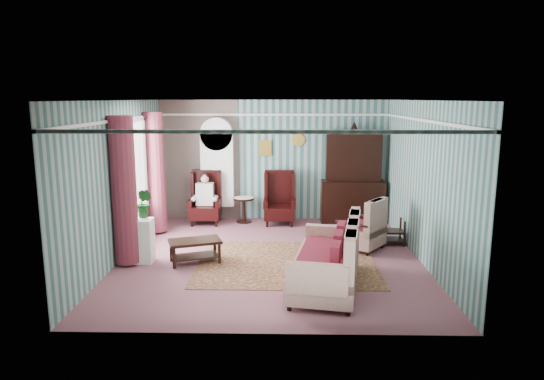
{
  "coord_description": "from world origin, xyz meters",
  "views": [
    {
      "loc": [
        0.22,
        -8.69,
        2.94
      ],
      "look_at": [
        0.02,
        0.6,
        1.17
      ],
      "focal_mm": 32.0,
      "sensor_mm": 36.0,
      "label": 1
    }
  ],
  "objects_px": {
    "bookcase": "(217,175)",
    "round_side_table": "(244,210)",
    "coffee_table": "(195,251)",
    "floral_armchair": "(361,227)",
    "plant_stand": "(138,241)",
    "sofa": "(326,255)",
    "wingback_left": "(205,198)",
    "dresser_hutch": "(353,173)",
    "nest_table": "(393,231)",
    "seated_woman": "(205,199)",
    "wingback_right": "(279,198)"
  },
  "relations": [
    {
      "from": "sofa",
      "to": "floral_armchair",
      "type": "bearing_deg",
      "value": -12.93
    },
    {
      "from": "dresser_hutch",
      "to": "round_side_table",
      "type": "distance_m",
      "value": 2.75
    },
    {
      "from": "dresser_hutch",
      "to": "nest_table",
      "type": "relative_size",
      "value": 4.37
    },
    {
      "from": "round_side_table",
      "to": "wingback_left",
      "type": "bearing_deg",
      "value": -170.54
    },
    {
      "from": "bookcase",
      "to": "round_side_table",
      "type": "height_order",
      "value": "bookcase"
    },
    {
      "from": "dresser_hutch",
      "to": "coffee_table",
      "type": "height_order",
      "value": "dresser_hutch"
    },
    {
      "from": "round_side_table",
      "to": "dresser_hutch",
      "type": "bearing_deg",
      "value": 2.64
    },
    {
      "from": "dresser_hutch",
      "to": "coffee_table",
      "type": "xyz_separation_m",
      "value": [
        -3.26,
        -3.03,
        -0.97
      ]
    },
    {
      "from": "floral_armchair",
      "to": "nest_table",
      "type": "bearing_deg",
      "value": -27.31
    },
    {
      "from": "bookcase",
      "to": "coffee_table",
      "type": "distance_m",
      "value": 3.28
    },
    {
      "from": "wingback_left",
      "to": "nest_table",
      "type": "height_order",
      "value": "wingback_left"
    },
    {
      "from": "round_side_table",
      "to": "bookcase",
      "type": "bearing_deg",
      "value": 159.73
    },
    {
      "from": "bookcase",
      "to": "sofa",
      "type": "distance_m",
      "value": 4.86
    },
    {
      "from": "bookcase",
      "to": "coffee_table",
      "type": "bearing_deg",
      "value": -90.11
    },
    {
      "from": "seated_woman",
      "to": "plant_stand",
      "type": "bearing_deg",
      "value": -106.22
    },
    {
      "from": "bookcase",
      "to": "round_side_table",
      "type": "xyz_separation_m",
      "value": [
        0.65,
        -0.24,
        -0.82
      ]
    },
    {
      "from": "nest_table",
      "to": "wingback_right",
      "type": "bearing_deg",
      "value": 146.25
    },
    {
      "from": "bookcase",
      "to": "nest_table",
      "type": "xyz_separation_m",
      "value": [
        3.82,
        -1.94,
        -0.85
      ]
    },
    {
      "from": "nest_table",
      "to": "floral_armchair",
      "type": "xyz_separation_m",
      "value": [
        -0.71,
        -0.35,
        0.18
      ]
    },
    {
      "from": "dresser_hutch",
      "to": "floral_armchair",
      "type": "distance_m",
      "value": 2.29
    },
    {
      "from": "nest_table",
      "to": "plant_stand",
      "type": "height_order",
      "value": "plant_stand"
    },
    {
      "from": "wingback_right",
      "to": "round_side_table",
      "type": "height_order",
      "value": "wingback_right"
    },
    {
      "from": "wingback_left",
      "to": "wingback_right",
      "type": "height_order",
      "value": "same"
    },
    {
      "from": "nest_table",
      "to": "coffee_table",
      "type": "bearing_deg",
      "value": -162.38
    },
    {
      "from": "round_side_table",
      "to": "sofa",
      "type": "bearing_deg",
      "value": -68.32
    },
    {
      "from": "floral_armchair",
      "to": "coffee_table",
      "type": "distance_m",
      "value": 3.24
    },
    {
      "from": "wingback_left",
      "to": "coffee_table",
      "type": "distance_m",
      "value": 2.81
    },
    {
      "from": "floral_armchair",
      "to": "coffee_table",
      "type": "bearing_deg",
      "value": 142.25
    },
    {
      "from": "sofa",
      "to": "floral_armchair",
      "type": "height_order",
      "value": "sofa"
    },
    {
      "from": "floral_armchair",
      "to": "wingback_right",
      "type": "bearing_deg",
      "value": 76.99
    },
    {
      "from": "plant_stand",
      "to": "sofa",
      "type": "distance_m",
      "value": 3.49
    },
    {
      "from": "wingback_right",
      "to": "sofa",
      "type": "distance_m",
      "value": 3.95
    },
    {
      "from": "dresser_hutch",
      "to": "coffee_table",
      "type": "bearing_deg",
      "value": -137.01
    },
    {
      "from": "wingback_left",
      "to": "round_side_table",
      "type": "distance_m",
      "value": 0.97
    },
    {
      "from": "seated_woman",
      "to": "round_side_table",
      "type": "relative_size",
      "value": 1.97
    },
    {
      "from": "bookcase",
      "to": "wingback_right",
      "type": "height_order",
      "value": "bookcase"
    },
    {
      "from": "dresser_hutch",
      "to": "round_side_table",
      "type": "relative_size",
      "value": 3.93
    },
    {
      "from": "wingback_left",
      "to": "floral_armchair",
      "type": "xyz_separation_m",
      "value": [
        3.36,
        -1.9,
        -0.17
      ]
    },
    {
      "from": "sofa",
      "to": "coffee_table",
      "type": "relative_size",
      "value": 2.39
    },
    {
      "from": "bookcase",
      "to": "floral_armchair",
      "type": "distance_m",
      "value": 3.92
    },
    {
      "from": "seated_woman",
      "to": "plant_stand",
      "type": "distance_m",
      "value": 2.87
    },
    {
      "from": "wingback_left",
      "to": "seated_woman",
      "type": "bearing_deg",
      "value": 0.0
    },
    {
      "from": "bookcase",
      "to": "coffee_table",
      "type": "relative_size",
      "value": 2.45
    },
    {
      "from": "plant_stand",
      "to": "dresser_hutch",
      "type": "bearing_deg",
      "value": 35.08
    },
    {
      "from": "round_side_table",
      "to": "floral_armchair",
      "type": "relative_size",
      "value": 0.67
    },
    {
      "from": "round_side_table",
      "to": "plant_stand",
      "type": "distance_m",
      "value": 3.36
    },
    {
      "from": "bookcase",
      "to": "sofa",
      "type": "relative_size",
      "value": 1.02
    },
    {
      "from": "sofa",
      "to": "coffee_table",
      "type": "height_order",
      "value": "sofa"
    },
    {
      "from": "bookcase",
      "to": "round_side_table",
      "type": "distance_m",
      "value": 1.07
    },
    {
      "from": "plant_stand",
      "to": "sofa",
      "type": "xyz_separation_m",
      "value": [
        3.3,
        -1.13,
        0.12
      ]
    }
  ]
}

